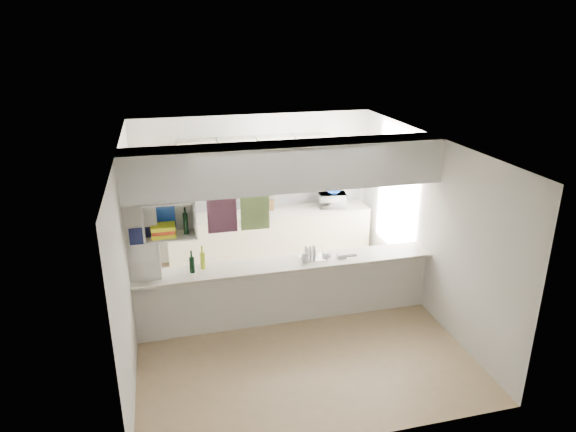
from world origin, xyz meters
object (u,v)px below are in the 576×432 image
object	(u,v)px
microwave	(332,200)
bowl	(333,192)
dish_rack	(313,253)
wine_bottles	(198,262)

from	to	relation	value
microwave	bowl	size ratio (longest dim) A/B	2.03
dish_rack	microwave	bearing A→B (deg)	66.76
microwave	dish_rack	world-z (taller)	microwave
wine_bottles	dish_rack	bearing A→B (deg)	-0.31
bowl	wine_bottles	size ratio (longest dim) A/B	0.71
microwave	dish_rack	bearing A→B (deg)	73.41
microwave	wine_bottles	world-z (taller)	wine_bottles
bowl	dish_rack	world-z (taller)	bowl
microwave	bowl	bearing A→B (deg)	99.52
bowl	dish_rack	size ratio (longest dim) A/B	0.62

